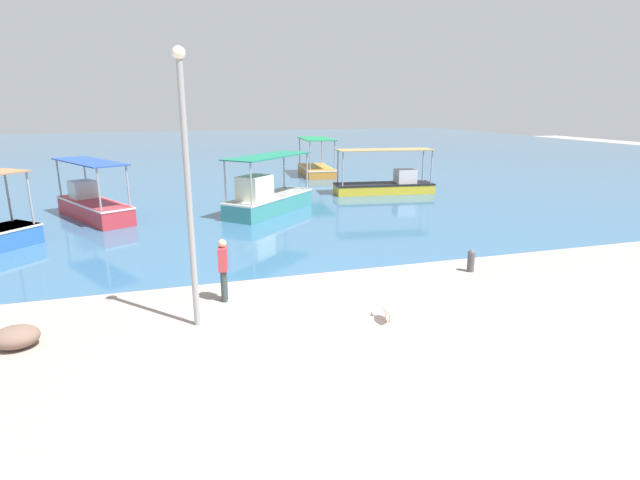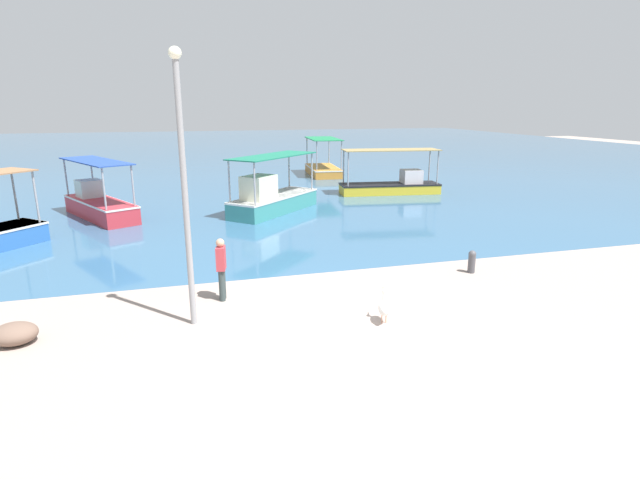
# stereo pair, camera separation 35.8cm
# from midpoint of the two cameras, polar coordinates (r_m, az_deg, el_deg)

# --- Properties ---
(ground) EXTENTS (120.00, 120.00, 0.00)m
(ground) POSITION_cam_midpoint_polar(r_m,az_deg,el_deg) (12.65, 1.50, -8.32)
(ground) COLOR #A08E84
(harbor_water) EXTENTS (110.00, 90.00, 0.00)m
(harbor_water) POSITION_cam_midpoint_polar(r_m,az_deg,el_deg) (59.40, -12.37, 9.97)
(harbor_water) COLOR #346084
(harbor_water) RESTS_ON ground
(fishing_boat_near_right) EXTENTS (5.02, 5.03, 2.73)m
(fishing_boat_near_right) POSITION_cam_midpoint_polar(r_m,az_deg,el_deg) (24.12, -5.14, 4.80)
(fishing_boat_near_right) COLOR teal
(fishing_boat_near_right) RESTS_ON harbor_water
(fishing_boat_far_left) EXTENTS (2.53, 5.18, 2.68)m
(fishing_boat_far_left) POSITION_cam_midpoint_polar(r_m,az_deg,el_deg) (37.40, 0.65, 8.21)
(fishing_boat_far_left) COLOR orange
(fishing_boat_far_left) RESTS_ON harbor_water
(fishing_boat_far_right) EXTENTS (5.96, 2.36, 2.56)m
(fishing_boat_far_right) POSITION_cam_midpoint_polar(r_m,az_deg,el_deg) (29.77, 8.61, 6.34)
(fishing_boat_far_right) COLOR gold
(fishing_boat_far_right) RESTS_ON harbor_water
(fishing_boat_center) EXTENTS (3.81, 5.42, 2.63)m
(fishing_boat_center) POSITION_cam_midpoint_polar(r_m,az_deg,el_deg) (25.12, -23.54, 3.81)
(fishing_boat_center) COLOR #C13039
(fishing_boat_center) RESTS_ON harbor_water
(pelican) EXTENTS (0.43, 0.79, 0.80)m
(pelican) POSITION_cam_midpoint_polar(r_m,az_deg,el_deg) (12.11, 8.18, -7.66)
(pelican) COLOR #E0997A
(pelican) RESTS_ON ground
(lamp_post) EXTENTS (0.28, 0.28, 6.23)m
(lamp_post) POSITION_cam_midpoint_polar(r_m,az_deg,el_deg) (11.45, -14.44, 6.83)
(lamp_post) COLOR gray
(lamp_post) RESTS_ON ground
(mooring_bollard) EXTENTS (0.23, 0.23, 0.71)m
(mooring_bollard) POSITION_cam_midpoint_polar(r_m,az_deg,el_deg) (16.19, 17.57, -2.28)
(mooring_bollard) COLOR #47474C
(mooring_bollard) RESTS_ON ground
(fisherman_standing) EXTENTS (0.30, 0.44, 1.69)m
(fisherman_standing) POSITION_cam_midpoint_polar(r_m,az_deg,el_deg) (13.38, -10.45, -3.09)
(fisherman_standing) COLOR #303D3D
(fisherman_standing) RESTS_ON ground
(net_pile) EXTENTS (0.94, 0.80, 0.48)m
(net_pile) POSITION_cam_midpoint_polar(r_m,az_deg,el_deg) (12.78, -30.85, -9.19)
(net_pile) COLOR brown
(net_pile) RESTS_ON ground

